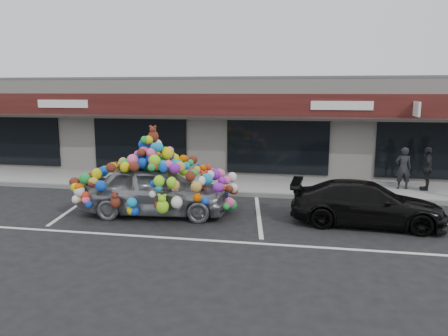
% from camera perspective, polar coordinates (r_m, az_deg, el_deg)
% --- Properties ---
extents(ground, '(90.00, 90.00, 0.00)m').
position_cam_1_polar(ground, '(13.76, -7.28, -5.76)').
color(ground, black).
rests_on(ground, ground).
extents(shop_building, '(24.00, 7.20, 4.31)m').
position_cam_1_polar(shop_building, '(21.48, -0.52, 5.91)').
color(shop_building, silver).
rests_on(shop_building, ground).
extents(sidewalk, '(26.00, 3.00, 0.15)m').
position_cam_1_polar(sidewalk, '(17.48, -3.30, -2.01)').
color(sidewalk, gray).
rests_on(sidewalk, ground).
extents(kerb, '(26.00, 0.18, 0.16)m').
position_cam_1_polar(kerb, '(16.06, -4.58, -3.11)').
color(kerb, slate).
rests_on(kerb, ground).
extents(parking_stripe_left, '(0.73, 4.37, 0.01)m').
position_cam_1_polar(parking_stripe_left, '(15.19, -18.66, -4.68)').
color(parking_stripe_left, silver).
rests_on(parking_stripe_left, ground).
extents(parking_stripe_mid, '(0.73, 4.37, 0.01)m').
position_cam_1_polar(parking_stripe_mid, '(13.39, 4.54, -6.14)').
color(parking_stripe_mid, silver).
rests_on(parking_stripe_mid, ground).
extents(lane_line, '(14.00, 0.12, 0.01)m').
position_cam_1_polar(lane_line, '(11.15, -0.99, -9.50)').
color(lane_line, silver).
rests_on(lane_line, ground).
extents(toy_car, '(3.23, 4.92, 2.78)m').
position_cam_1_polar(toy_car, '(13.39, -8.99, -2.08)').
color(toy_car, '#909499').
rests_on(toy_car, ground).
extents(black_sedan, '(1.95, 4.31, 1.22)m').
position_cam_1_polar(black_sedan, '(12.93, 18.14, -4.42)').
color(black_sedan, black).
rests_on(black_sedan, ground).
extents(pedestrian_a, '(0.57, 0.37, 1.56)m').
position_cam_1_polar(pedestrian_a, '(17.30, 22.36, -0.01)').
color(pedestrian_a, '#24252A').
rests_on(pedestrian_a, sidewalk).
extents(pedestrian_c, '(0.99, 0.57, 1.59)m').
position_cam_1_polar(pedestrian_c, '(17.44, 24.99, -0.07)').
color(pedestrian_c, black).
rests_on(pedestrian_c, sidewalk).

